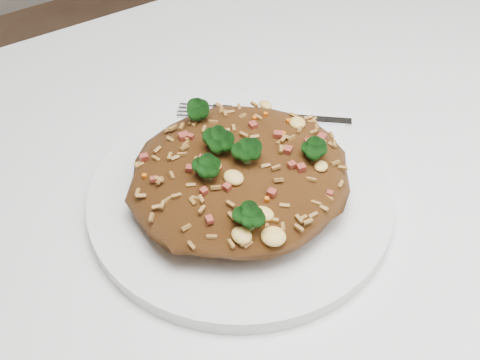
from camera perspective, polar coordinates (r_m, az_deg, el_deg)
name	(u,v)px	position (r m, az deg, el deg)	size (l,w,h in m)	color
dining_table	(254,338)	(0.59, 1.19, -13.32)	(1.20, 0.80, 0.75)	white
plate	(240,198)	(0.56, 0.00, -1.57)	(0.25, 0.25, 0.01)	white
fried_rice	(240,169)	(0.53, -0.01, 0.98)	(0.18, 0.17, 0.06)	brown
fork	(272,117)	(0.62, 2.79, 5.43)	(0.14, 0.11, 0.00)	silver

